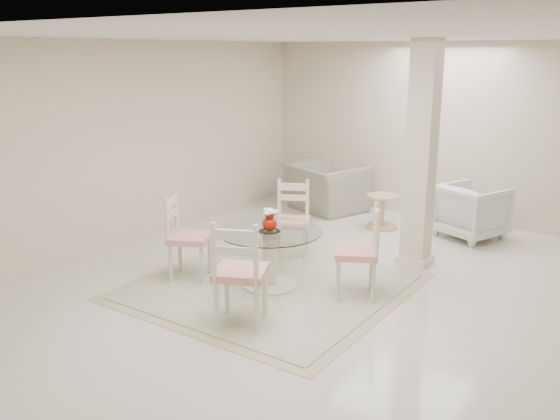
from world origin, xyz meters
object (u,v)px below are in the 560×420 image
Objects in this scene: dining_chair_west at (183,230)px; recliner_taupe at (326,188)px; red_vase at (270,219)px; dining_chair_south at (239,266)px; dining_chair_north at (292,214)px; dining_table at (270,259)px; side_table at (382,213)px; armchair_white at (471,211)px; dining_chair_east at (363,245)px; column at (421,156)px.

dining_chair_west is 3.59m from recliner_taupe.
red_vase is 0.21× the size of dining_chair_south.
dining_table is at bearing -98.03° from dining_chair_north.
dining_chair_north is at bearing -101.24° from side_table.
dining_chair_north is 1.32× the size of armchair_white.
dining_chair_east is at bearing -52.98° from dining_chair_north.
red_vase is 0.23× the size of dining_chair_east.
dining_chair_north is 1.94m from side_table.
recliner_taupe is at bearing 19.23° from armchair_white.
dining_chair_east reaches higher than side_table.
red_vase is at bearing -97.91° from dining_chair_north.
dining_chair_west is at bearing -107.39° from side_table.
dining_chair_east is (0.96, 0.34, 0.25)m from dining_table.
armchair_white reaches higher than dining_table.
recliner_taupe is (-2.14, 2.89, -0.20)m from dining_chair_east.
dining_chair_north is 0.94× the size of recliner_taupe.
dining_chair_east is at bearing -140.21° from dining_chair_south.
red_vase is at bearing -95.60° from dining_chair_south.
red_vase is 1.04m from dining_chair_south.
red_vase is at bearing -121.80° from column.
red_vase is 1.04m from dining_chair_east.
dining_chair_west is (-0.62, -1.30, 0.01)m from dining_chair_north.
dining_chair_west reaches higher than red_vase.
dining_chair_east is 1.33× the size of armchair_white.
dining_chair_east is 1.00× the size of dining_chair_west.
dining_table is 1.05m from dining_chair_north.
red_vase is (-1.03, -1.66, -0.56)m from column.
dining_chair_west is at bearing -160.53° from dining_table.
dining_chair_south is at bearing 129.75° from recliner_taupe.
recliner_taupe is at bearing -172.06° from dining_chair_east.
column is at bearing -71.95° from dining_chair_west.
recliner_taupe is (-1.18, 3.23, 0.04)m from dining_table.
column is 2.36× the size of dining_table.
recliner_taupe is 1.41× the size of armchair_white.
dining_chair_south is at bearing -142.70° from dining_chair_west.
column is 1.72m from dining_chair_north.
dining_chair_south is 4.47m from recliner_taupe.
red_vase is at bearing -98.84° from dining_chair_east.
red_vase is 0.50× the size of side_table.
armchair_white is (2.43, -0.11, -0.00)m from recliner_taupe.
side_table is at bearing -44.36° from dining_chair_west.
dining_chair_west is 4.12m from armchair_white.
armchair_white is at bearing 68.26° from red_vase.
armchair_white is at bearing 81.50° from column.
dining_chair_south is (0.34, -0.97, -0.17)m from red_vase.
recliner_taupe is (-1.52, 4.20, -0.24)m from dining_chair_south.
dining_chair_east is 2.80m from armchair_white.
armchair_white is (1.25, 3.12, 0.04)m from dining_table.
column is 2.46× the size of dining_chair_north.
dining_chair_west reaches higher than armchair_white.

